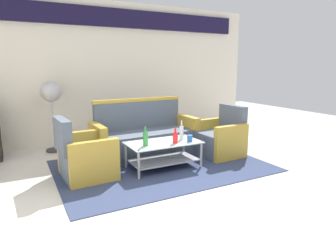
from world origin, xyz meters
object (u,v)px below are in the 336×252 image
object	(u,v)px
couch	(145,137)
coffee_table	(163,151)
armchair_right	(220,139)
bottle_green	(145,139)
bottle_clear	(181,132)
bottle_red	(175,138)
cup	(190,138)
armchair_left	(85,158)
pedestal_fan	(51,96)

from	to	relation	value
couch	coffee_table	bearing A→B (deg)	86.25
coffee_table	armchair_right	bearing A→B (deg)	7.28
bottle_green	bottle_clear	bearing A→B (deg)	6.43
bottle_red	cup	bearing A→B (deg)	-5.54
armchair_right	coffee_table	size ratio (longest dim) A/B	0.77
couch	armchair_left	size ratio (longest dim) A/B	2.14
pedestal_fan	couch	bearing A→B (deg)	-35.60
bottle_clear	bottle_green	world-z (taller)	bottle_clear
bottle_clear	armchair_left	bearing A→B (deg)	173.42
armchair_right	bottle_green	distance (m)	1.53
coffee_table	couch	bearing A→B (deg)	87.83
armchair_right	bottle_green	bearing A→B (deg)	95.96
bottle_clear	bottle_red	size ratio (longest dim) A/B	1.34
coffee_table	bottle_clear	size ratio (longest dim) A/B	3.64
couch	armchair_right	xyz separation A→B (m)	(1.15, -0.63, -0.03)
armchair_right	coffee_table	distance (m)	1.18
couch	cup	size ratio (longest dim) A/B	18.19
armchair_right	coffee_table	xyz separation A→B (m)	(-1.18, -0.15, -0.02)
armchair_left	cup	distance (m)	1.55
armchair_right	pedestal_fan	xyz separation A→B (m)	(-2.51, 1.61, 0.73)
armchair_left	bottle_clear	bearing A→B (deg)	79.94
armchair_left	bottle_red	distance (m)	1.32
coffee_table	cup	distance (m)	0.44
armchair_left	coffee_table	size ratio (longest dim) A/B	0.77
armchair_right	bottle_red	bearing A→B (deg)	103.04
armchair_left	cup	bearing A→B (deg)	74.03
coffee_table	bottle_clear	xyz separation A→B (m)	(0.31, 0.00, 0.25)
armchair_right	bottle_red	xyz separation A→B (m)	(-1.05, -0.29, 0.21)
coffee_table	cup	bearing A→B (deg)	-23.87
armchair_left	bottle_clear	size ratio (longest dim) A/B	2.81
armchair_right	pedestal_fan	distance (m)	3.07
bottle_green	pedestal_fan	xyz separation A→B (m)	(-1.02, 1.83, 0.50)
bottle_green	bottle_red	bearing A→B (deg)	-8.92
coffee_table	cup	size ratio (longest dim) A/B	11.00
pedestal_fan	bottle_clear	bearing A→B (deg)	-46.75
couch	bottle_clear	world-z (taller)	couch
armchair_left	coffee_table	xyz separation A→B (m)	(1.14, -0.17, -0.02)
bottle_green	armchair_left	bearing A→B (deg)	163.63
armchair_left	pedestal_fan	distance (m)	1.76
couch	bottle_red	size ratio (longest dim) A/B	8.05
couch	pedestal_fan	xyz separation A→B (m)	(-1.37, 0.98, 0.70)
bottle_red	pedestal_fan	world-z (taller)	pedestal_fan
coffee_table	bottle_green	size ratio (longest dim) A/B	3.92
armchair_left	pedestal_fan	world-z (taller)	pedestal_fan
cup	bottle_clear	bearing A→B (deg)	106.77
bottle_clear	bottle_green	distance (m)	0.64
bottle_red	bottle_green	bearing A→B (deg)	171.08
coffee_table	bottle_red	world-z (taller)	bottle_red
coffee_table	bottle_red	size ratio (longest dim) A/B	4.87
pedestal_fan	bottle_green	bearing A→B (deg)	-60.95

